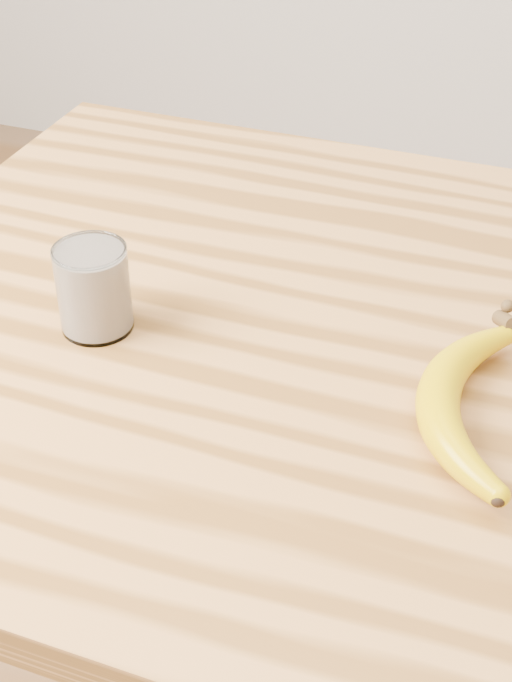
% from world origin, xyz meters
% --- Properties ---
extents(table, '(1.20, 0.80, 0.90)m').
position_xyz_m(table, '(0.00, 0.00, 0.77)').
color(table, '#B2783A').
rests_on(table, ground).
extents(smoothie_glass, '(0.07, 0.07, 0.09)m').
position_xyz_m(smoothie_glass, '(-0.32, -0.07, 0.94)').
color(smoothie_glass, white).
rests_on(smoothie_glass, table).
extents(banana, '(0.15, 0.31, 0.04)m').
position_xyz_m(banana, '(0.00, -0.09, 0.92)').
color(banana, '#CCA600').
rests_on(banana, table).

